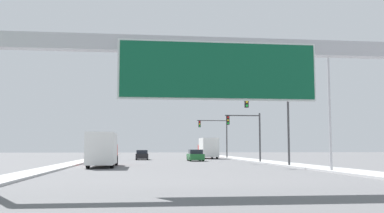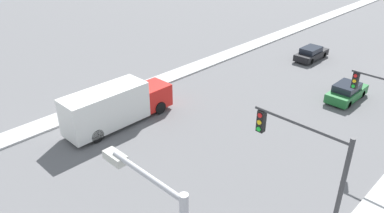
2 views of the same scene
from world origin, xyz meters
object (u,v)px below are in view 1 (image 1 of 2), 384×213
Objects in this scene: truck_box_primary at (103,150)px; traffic_light_mid_block at (248,129)px; street_lamp_right at (326,95)px; sign_gantry at (218,65)px; car_far_center at (195,156)px; truck_box_secondary at (208,148)px; traffic_light_near_intersection at (275,117)px; car_near_right at (142,155)px; traffic_light_far_intersection at (217,131)px.

truck_box_primary is 18.39m from traffic_light_mid_block.
sign_gantry is at bearing -131.79° from street_lamp_right.
truck_box_secondary reaches higher than car_far_center.
car_far_center is 9.51m from traffic_light_mid_block.
traffic_light_mid_block is at bearing 29.48° from truck_box_primary.
street_lamp_right is at bearing -85.38° from truck_box_secondary.
truck_box_primary is 20.14m from street_lamp_right.
sign_gantry is 49.87m from truck_box_secondary.
sign_gantry reaches higher than traffic_light_mid_block.
truck_box_primary is at bearing 176.32° from traffic_light_near_intersection.
traffic_light_near_intersection is (8.93, 20.11, -0.91)m from sign_gantry.
sign_gantry is 2.08× the size of street_lamp_right.
sign_gantry is 22.02m from traffic_light_near_intersection.
car_far_center is 0.51× the size of truck_box_primary.
car_near_right is (-7.00, 6.81, -0.04)m from car_far_center.
traffic_light_mid_block is (5.37, -7.16, 3.22)m from car_far_center.
traffic_light_far_intersection is at bearing 26.32° from car_near_right.
traffic_light_mid_block is at bearing 90.30° from traffic_light_near_intersection.
truck_box_primary is 1.35× the size of traffic_light_far_intersection.
street_lamp_right is (3.07, -37.96, 4.02)m from truck_box_secondary.
traffic_light_far_intersection is at bearing 90.54° from traffic_light_mid_block.
street_lamp_right reaches higher than car_near_right.
traffic_light_mid_block is 0.59× the size of street_lamp_right.
traffic_light_mid_block reaches higher than car_far_center.
truck_box_secondary is at bearing 73.69° from car_far_center.
car_near_right is 11.74m from truck_box_secondary.
street_lamp_right is at bearing -87.96° from traffic_light_far_intersection.
traffic_light_mid_block is 20.01m from traffic_light_far_intersection.
car_far_center is 19.27m from truck_box_primary.
traffic_light_mid_block reaches higher than truck_box_secondary.
car_near_right is at bearing 81.33° from truck_box_primary.
truck_box_secondary is 1.06× the size of traffic_light_near_intersection.
car_near_right is at bearing -153.88° from truck_box_secondary.
traffic_light_far_intersection is (-0.24, 30.00, -0.23)m from traffic_light_near_intersection.
traffic_light_far_intersection is at bearing 90.46° from traffic_light_near_intersection.
car_far_center is 12.50m from truck_box_secondary.
street_lamp_right is (17.07, -9.86, 4.10)m from truck_box_primary.
truck_box_primary is 16.25m from traffic_light_near_intersection.
car_near_right is 18.95m from traffic_light_mid_block.
truck_box_secondary is at bearing 81.91° from sign_gantry.
traffic_light_near_intersection reaches higher than traffic_light_far_intersection.
truck_box_primary is at bearing -150.52° from traffic_light_mid_block.
street_lamp_right reaches higher than traffic_light_far_intersection.
traffic_light_near_intersection is 10.02m from traffic_light_mid_block.
traffic_light_near_intersection reaches higher than car_far_center.
traffic_light_mid_block is at bearing 93.64° from street_lamp_right.
street_lamp_right is at bearing 48.21° from sign_gantry.
street_lamp_right is (13.57, -32.81, 5.01)m from car_near_right.
truck_box_primary is at bearing -118.43° from traffic_light_far_intersection.
truck_box_secondary is (10.50, 5.15, 0.99)m from car_near_right.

